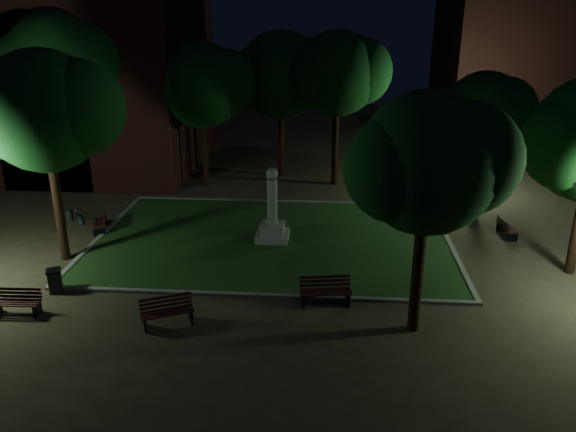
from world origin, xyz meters
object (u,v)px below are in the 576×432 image
object	(u,v)px
bench_near_right	(325,292)
bench_left_side	(101,223)
monument	(272,220)
bench_west_near	(17,303)
bicycle	(75,215)
bench_near_left	(167,312)
trash_bin	(55,280)
bench_right_side	(506,228)

from	to	relation	value
bench_near_right	bench_left_side	bearing A→B (deg)	141.21
monument	bench_near_right	bearing A→B (deg)	-66.36
bench_west_near	bicycle	xyz separation A→B (m)	(-1.69, 8.30, -0.02)
bench_left_side	bicycle	distance (m)	1.90
bench_near_left	trash_bin	xyz separation A→B (m)	(-4.58, 1.86, 0.01)
bench_right_side	bench_near_right	bearing A→B (deg)	125.50
monument	bench_left_side	size ratio (longest dim) A/B	2.05
bench_near_right	bench_right_side	size ratio (longest dim) A/B	1.26
bench_west_near	monument	bearing A→B (deg)	39.24
bench_right_side	bicycle	bearing A→B (deg)	84.73
bench_west_near	bench_right_side	distance (m)	19.79
bench_west_near	bicycle	size ratio (longest dim) A/B	1.07
monument	bicycle	size ratio (longest dim) A/B	2.18
monument	bench_right_side	bearing A→B (deg)	7.23
monument	bicycle	xyz separation A→B (m)	(-9.47, 1.48, -0.57)
bench_right_side	bench_near_left	bearing A→B (deg)	118.25
bench_left_side	trash_bin	bearing A→B (deg)	-12.17
bench_right_side	bicycle	world-z (taller)	bench_right_side
bench_near_left	bench_left_side	bearing A→B (deg)	99.95
monument	bench_west_near	xyz separation A→B (m)	(-7.78, -6.82, -0.56)
bench_near_right	trash_bin	xyz separation A→B (m)	(-9.60, 0.16, -0.02)
monument	bench_near_left	size ratio (longest dim) A/B	1.83
bench_near_left	trash_bin	distance (m)	4.95
bicycle	bench_near_right	bearing A→B (deg)	-85.10
bench_west_near	bicycle	distance (m)	8.47
trash_bin	bicycle	xyz separation A→B (m)	(-2.23, 6.71, -0.05)
monument	bench_left_side	distance (m)	7.87
bench_near_left	bench_right_side	size ratio (longest dim) A/B	1.20
bench_west_near	trash_bin	size ratio (longest dim) A/B	1.84
bench_near_left	bench_right_side	distance (m)	15.41
trash_bin	bench_near_left	bearing A→B (deg)	-22.04
monument	bicycle	world-z (taller)	monument
monument	bicycle	distance (m)	9.60
trash_bin	bench_west_near	bearing A→B (deg)	-108.72
bench_near_left	bench_left_side	world-z (taller)	bench_near_left
monument	bench_near_left	xyz separation A→B (m)	(-2.66, -7.09, -0.53)
bench_left_side	bench_near_left	bearing A→B (deg)	16.21
bench_left_side	bicycle	size ratio (longest dim) A/B	1.07
bench_near_right	bicycle	size ratio (longest dim) A/B	1.24
bench_near_left	bench_near_right	size ratio (longest dim) A/B	0.96
bench_right_side	trash_bin	size ratio (longest dim) A/B	1.70
bench_left_side	bench_right_side	bearing A→B (deg)	74.44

